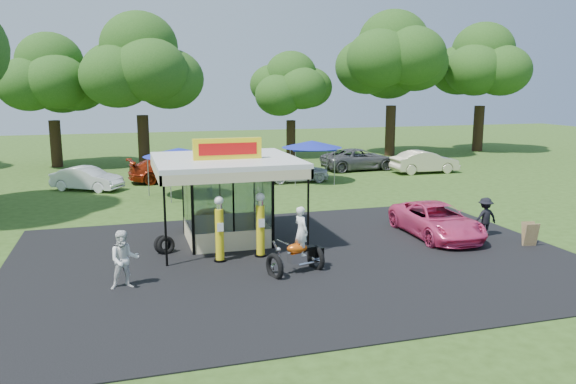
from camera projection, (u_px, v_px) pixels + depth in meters
name	position (u px, v px, depth m)	size (l,w,h in m)	color
ground	(316.00, 277.00, 18.22)	(120.00, 120.00, 0.00)	#2F4917
asphalt_apron	(297.00, 259.00, 20.10)	(20.00, 14.00, 0.04)	black
gas_station_kiosk	(226.00, 198.00, 22.03)	(5.40, 5.40, 4.18)	white
gas_pump_left	(220.00, 231.00, 19.59)	(0.44, 0.44, 2.38)	black
gas_pump_right	(260.00, 227.00, 20.17)	(0.44, 0.44, 2.38)	black
motorcycle	(299.00, 246.00, 18.52)	(2.06, 1.42, 2.33)	black
spare_tires	(164.00, 245.00, 20.68)	(0.88, 0.72, 0.71)	black
a_frame_sign	(530.00, 234.00, 21.61)	(0.56, 0.57, 0.95)	#593819
kiosk_car	(218.00, 218.00, 24.35)	(1.13, 2.82, 0.96)	yellow
pink_sedan	(436.00, 220.00, 22.99)	(2.28, 4.94, 1.37)	#E93F78
spectator_west	(124.00, 260.00, 17.06)	(0.89, 0.70, 1.84)	white
spectator_east_a	(485.00, 217.00, 22.95)	(1.06, 0.61, 1.64)	black
bg_car_a	(87.00, 179.00, 33.18)	(1.47, 4.23, 1.39)	white
bg_car_b	(172.00, 169.00, 36.21)	(2.23, 5.49, 1.59)	maroon
bg_car_c	(295.00, 170.00, 36.04)	(1.76, 4.37, 1.49)	silver
bg_car_d	(359.00, 159.00, 41.23)	(2.59, 5.61, 1.56)	#525254
bg_car_e	(425.00, 162.00, 39.74)	(1.67, 4.78, 1.58)	beige
tent_west	(179.00, 153.00, 31.01)	(3.91, 3.91, 2.73)	gray
tent_east	(312.00, 145.00, 35.67)	(3.83, 3.83, 2.68)	gray
oak_far_b	(51.00, 84.00, 41.68)	(8.19, 8.19, 9.76)	black
oak_far_c	(140.00, 72.00, 41.04)	(9.46, 9.46, 11.16)	black
oak_far_d	(291.00, 92.00, 47.73)	(7.38, 7.38, 8.78)	black
oak_far_e	(392.00, 66.00, 48.30)	(10.24, 10.24, 12.19)	black
oak_far_f	(482.00, 71.00, 51.75)	(9.58, 9.58, 11.54)	black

